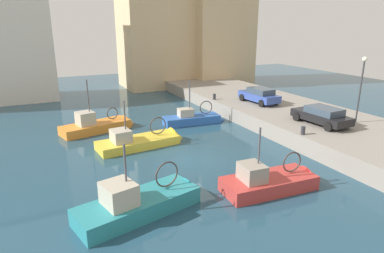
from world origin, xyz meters
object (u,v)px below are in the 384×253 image
parked_car_black (322,115)px  mooring_bollard_south (303,131)px  fishing_boat_red (274,186)px  mooring_bollard_mid (214,97)px  quay_streetlamp (362,79)px  fishing_boat_orange (100,129)px  parked_car_blue (259,95)px  fishing_boat_blue (195,122)px  fishing_boat_teal (145,208)px  fishing_boat_yellow (144,144)px

parked_car_black → mooring_bollard_south: size_ratio=8.02×
parked_car_black → fishing_boat_red: bearing=-149.3°
mooring_bollard_south → mooring_bollard_mid: size_ratio=1.00×
mooring_bollard_mid → quay_streetlamp: bearing=-63.8°
fishing_boat_orange → parked_car_blue: (14.31, -1.72, 1.79)m
mooring_bollard_south → quay_streetlamp: size_ratio=0.11×
fishing_boat_blue → parked_car_black: size_ratio=1.29×
mooring_bollard_south → quay_streetlamp: quay_streetlamp is taller
fishing_boat_teal → quay_streetlamp: bearing=10.4°
parked_car_black → fishing_boat_teal: bearing=-165.1°
fishing_boat_teal → parked_car_black: 15.38m
fishing_boat_blue → fishing_boat_orange: size_ratio=0.88×
fishing_boat_red → mooring_bollard_south: fishing_boat_red is taller
fishing_boat_orange → mooring_bollard_south: bearing=-43.3°
fishing_boat_yellow → parked_car_black: size_ratio=1.49×
fishing_boat_red → mooring_bollard_south: (5.10, 3.50, 1.36)m
quay_streetlamp → fishing_boat_blue: bearing=136.7°
fishing_boat_red → fishing_boat_yellow: bearing=114.0°
fishing_boat_teal → parked_car_blue: size_ratio=1.58×
fishing_boat_teal → mooring_bollard_mid: (11.87, 14.68, 1.34)m
fishing_boat_red → parked_car_blue: fishing_boat_red is taller
quay_streetlamp → fishing_boat_yellow: bearing=160.7°
parked_car_black → mooring_bollard_mid: size_ratio=8.02×
parked_car_black → mooring_bollard_south: (-2.90, -1.24, -0.41)m
fishing_boat_red → parked_car_black: bearing=30.7°
fishing_boat_yellow → mooring_bollard_mid: fishing_boat_yellow is taller
mooring_bollard_south → parked_car_black: bearing=23.1°
fishing_boat_yellow → fishing_boat_teal: (-2.66, -8.40, 0.03)m
fishing_boat_teal → quay_streetlamp: quay_streetlamp is taller
fishing_boat_red → parked_car_black: (8.00, 4.74, 1.77)m
fishing_boat_teal → mooring_bollard_south: bearing=12.7°
parked_car_blue → quay_streetlamp: (2.63, -8.39, 2.53)m
fishing_boat_teal → fishing_boat_orange: 13.32m
parked_car_black → mooring_bollard_south: parked_car_black is taller
fishing_boat_yellow → mooring_bollard_south: (9.21, -5.71, 1.37)m
parked_car_blue → mooring_bollard_mid: (-3.02, 3.09, -0.45)m
fishing_boat_orange → quay_streetlamp: bearing=-30.8°
fishing_boat_red → fishing_boat_orange: size_ratio=0.90×
fishing_boat_red → fishing_boat_yellow: (-4.11, 9.22, -0.01)m
fishing_boat_yellow → quay_streetlamp: size_ratio=1.36×
fishing_boat_orange → parked_car_black: size_ratio=1.46×
fishing_boat_orange → mooring_bollard_south: size_ratio=11.73×
fishing_boat_blue → fishing_boat_teal: bearing=-125.4°
parked_car_blue → fishing_boat_orange: bearing=173.2°
mooring_bollard_mid → quay_streetlamp: quay_streetlamp is taller
quay_streetlamp → mooring_bollard_mid: bearing=116.2°
parked_car_blue → fishing_boat_teal: bearing=-142.1°
fishing_boat_yellow → quay_streetlamp: quay_streetlamp is taller
fishing_boat_teal → quay_streetlamp: (17.52, 3.20, 4.32)m
mooring_bollard_south → fishing_boat_red: bearing=-145.5°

